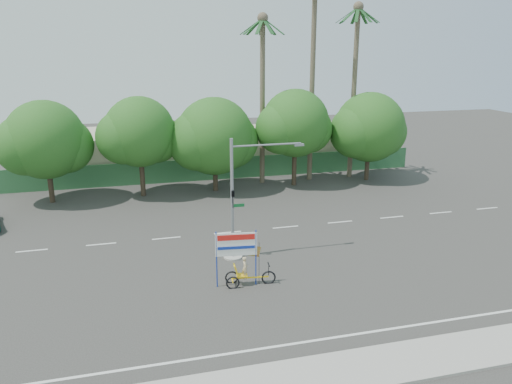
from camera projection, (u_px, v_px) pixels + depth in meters
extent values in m
plane|color=#33302D|center=(296.00, 283.00, 25.89)|extent=(120.00, 120.00, 0.00)
cube|color=gray|center=(361.00, 369.00, 18.91)|extent=(50.00, 2.40, 0.12)
cube|color=#336B3D|center=(219.00, 169.00, 45.55)|extent=(38.00, 0.08, 2.00)
cube|color=#C0B799|center=(106.00, 154.00, 47.02)|extent=(12.00, 8.00, 4.00)
cube|color=#C0B799|center=(288.00, 146.00, 51.44)|extent=(14.00, 8.00, 3.60)
cylinder|color=#473828|center=(50.00, 180.00, 38.70)|extent=(0.40, 0.40, 3.52)
sphere|color=#1C591A|center=(45.00, 140.00, 37.79)|extent=(6.00, 6.00, 6.00)
sphere|color=#1C591A|center=(65.00, 145.00, 38.56)|extent=(4.32, 4.32, 4.32)
sphere|color=#1C591A|center=(26.00, 145.00, 37.32)|extent=(4.56, 4.56, 4.56)
cylinder|color=#473828|center=(142.00, 173.00, 40.36)|extent=(0.40, 0.40, 3.74)
sphere|color=#1C591A|center=(139.00, 132.00, 39.40)|extent=(5.60, 5.60, 5.60)
sphere|color=#1C591A|center=(156.00, 138.00, 40.15)|extent=(4.03, 4.03, 4.03)
sphere|color=#1C591A|center=(123.00, 137.00, 38.96)|extent=(4.26, 4.26, 4.26)
cylinder|color=#473828|center=(215.00, 172.00, 41.88)|extent=(0.40, 0.40, 3.30)
sphere|color=#1C591A|center=(214.00, 136.00, 41.03)|extent=(6.40, 6.40, 6.40)
sphere|color=#1C591A|center=(231.00, 141.00, 41.80)|extent=(4.61, 4.61, 4.61)
sphere|color=#1C591A|center=(198.00, 141.00, 40.53)|extent=(4.86, 4.86, 4.86)
cylinder|color=#473828|center=(294.00, 163.00, 43.49)|extent=(0.40, 0.40, 3.87)
sphere|color=#1C591A|center=(295.00, 123.00, 42.50)|extent=(5.80, 5.80, 5.80)
sphere|color=#1C591A|center=(308.00, 129.00, 43.26)|extent=(4.18, 4.18, 4.18)
sphere|color=#1C591A|center=(281.00, 128.00, 42.05)|extent=(4.41, 4.41, 4.41)
cylinder|color=#473828|center=(367.00, 161.00, 45.25)|extent=(0.40, 0.40, 3.43)
sphere|color=#1C591A|center=(370.00, 127.00, 44.37)|extent=(6.20, 6.20, 6.20)
sphere|color=#1C591A|center=(382.00, 132.00, 45.14)|extent=(4.46, 4.46, 4.46)
sphere|color=#1C591A|center=(356.00, 132.00, 43.89)|extent=(4.71, 4.71, 4.71)
cylinder|color=#70604C|center=(312.00, 85.00, 43.51)|extent=(0.44, 0.44, 17.00)
cylinder|color=#70604C|center=(354.00, 96.00, 44.76)|extent=(0.44, 0.44, 15.00)
sphere|color=#70604C|center=(358.00, 7.00, 42.64)|extent=(0.90, 0.90, 0.90)
cube|color=#1C4C21|center=(368.00, 15.00, 43.05)|extent=(1.91, 0.28, 1.36)
cube|color=#1C4C21|center=(362.00, 15.00, 43.56)|extent=(1.65, 1.44, 1.36)
cube|color=#1C4C21|center=(355.00, 16.00, 43.72)|extent=(0.61, 1.93, 1.36)
cube|color=#1C4C21|center=(349.00, 15.00, 43.47)|extent=(1.20, 1.80, 1.36)
cube|color=#1C4C21|center=(347.00, 15.00, 42.91)|extent=(1.89, 0.92, 1.36)
cube|color=#1C4C21|center=(350.00, 15.00, 42.31)|extent=(1.89, 0.92, 1.36)
cube|color=#1C4C21|center=(357.00, 14.00, 41.95)|extent=(1.20, 1.80, 1.36)
cube|color=#1C4C21|center=(365.00, 14.00, 42.00)|extent=(0.61, 1.93, 1.36)
cube|color=#1C4C21|center=(369.00, 15.00, 42.44)|extent=(1.65, 1.44, 1.36)
cylinder|color=#70604C|center=(262.00, 104.00, 42.84)|extent=(0.44, 0.44, 14.00)
sphere|color=#70604C|center=(263.00, 18.00, 40.86)|extent=(0.90, 0.90, 0.90)
cube|color=#1C4C21|center=(274.00, 26.00, 41.28)|extent=(1.91, 0.28, 1.36)
cube|color=#1C4C21|center=(269.00, 27.00, 41.78)|extent=(1.65, 1.44, 1.36)
cube|color=#1C4C21|center=(262.00, 27.00, 41.95)|extent=(0.61, 1.93, 1.36)
cube|color=#1C4C21|center=(255.00, 27.00, 41.69)|extent=(1.20, 1.80, 1.36)
cube|color=#1C4C21|center=(251.00, 26.00, 41.13)|extent=(1.89, 0.92, 1.36)
cube|color=#1C4C21|center=(253.00, 26.00, 40.53)|extent=(1.89, 0.92, 1.36)
cube|color=#1C4C21|center=(260.00, 26.00, 40.18)|extent=(1.20, 1.80, 1.36)
cube|color=#1C4C21|center=(268.00, 26.00, 40.23)|extent=(0.61, 1.93, 1.36)
cube|color=#1C4C21|center=(273.00, 26.00, 40.66)|extent=(1.65, 1.44, 1.36)
cylinder|color=gray|center=(233.00, 257.00, 28.98)|extent=(1.10, 1.10, 0.10)
cylinder|color=gray|center=(232.00, 200.00, 28.00)|extent=(0.18, 0.18, 7.00)
cylinder|color=gray|center=(267.00, 145.00, 27.62)|extent=(4.00, 0.10, 0.10)
cube|color=gray|center=(299.00, 145.00, 28.11)|extent=(0.55, 0.20, 0.12)
imported|color=black|center=(233.00, 199.00, 27.77)|extent=(0.16, 0.20, 1.00)
cube|color=#14662D|center=(238.00, 205.00, 28.18)|extent=(0.70, 0.04, 0.18)
torus|color=black|center=(269.00, 278.00, 25.73)|extent=(0.76, 0.18, 0.75)
torus|color=black|center=(232.00, 277.00, 25.79)|extent=(0.70, 0.17, 0.70)
torus|color=black|center=(233.00, 283.00, 25.20)|extent=(0.70, 0.17, 0.70)
cube|color=yellow|center=(251.00, 277.00, 25.59)|extent=(1.88, 0.30, 0.07)
cube|color=yellow|center=(232.00, 280.00, 25.49)|extent=(0.15, 0.67, 0.06)
cube|color=yellow|center=(242.00, 275.00, 25.49)|extent=(0.61, 0.53, 0.07)
cube|color=yellow|center=(236.00, 270.00, 25.37)|extent=(0.31, 0.49, 0.60)
cylinder|color=black|center=(269.00, 270.00, 25.61)|extent=(0.04, 0.04, 0.61)
cube|color=black|center=(269.00, 264.00, 25.52)|extent=(0.10, 0.50, 0.04)
imported|color=#CCB284|center=(245.00, 268.00, 25.40)|extent=(0.34, 0.47, 1.20)
cylinder|color=#1632A8|center=(217.00, 260.00, 25.07)|extent=(0.07, 0.07, 2.99)
cylinder|color=#1632A8|center=(256.00, 258.00, 25.32)|extent=(0.07, 0.07, 2.99)
cube|color=white|center=(236.00, 244.00, 24.97)|extent=(2.09, 0.31, 1.22)
cube|color=red|center=(236.00, 237.00, 24.83)|extent=(1.87, 0.25, 0.29)
cube|color=#1632A8|center=(236.00, 248.00, 24.98)|extent=(1.87, 0.25, 0.15)
cylinder|color=black|center=(259.00, 263.00, 25.43)|extent=(0.02, 0.02, 2.32)
cube|color=red|center=(251.00, 251.00, 25.18)|extent=(0.98, 0.14, 0.73)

